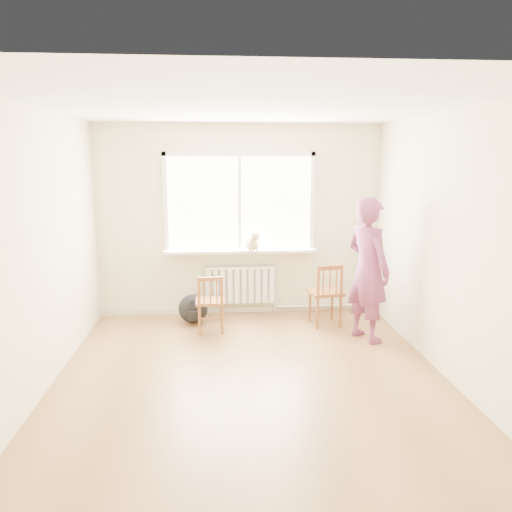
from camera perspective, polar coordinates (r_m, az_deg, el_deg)
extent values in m
plane|color=olive|center=(5.29, -0.57, -13.70)|extent=(4.50, 4.50, 0.00)
plane|color=white|center=(4.82, -0.63, 16.84)|extent=(4.50, 4.50, 0.00)
cube|color=beige|center=(7.10, -1.88, 4.07)|extent=(4.00, 0.01, 2.70)
cube|color=white|center=(7.05, -1.89, 6.06)|extent=(2.00, 0.02, 1.30)
cube|color=white|center=(7.01, -1.91, 11.60)|extent=(2.12, 0.05, 0.06)
cube|color=white|center=(7.06, -10.30, 5.89)|extent=(0.06, 0.05, 1.42)
cube|color=white|center=(7.16, 6.43, 6.07)|extent=(0.06, 0.05, 1.42)
cube|color=white|center=(7.03, -1.88, 6.05)|extent=(0.04, 0.05, 1.30)
cube|color=white|center=(7.05, -1.82, 0.57)|extent=(2.15, 0.22, 0.04)
cube|color=white|center=(7.22, -1.82, -3.29)|extent=(1.00, 0.02, 0.55)
cube|color=white|center=(7.17, -1.80, -3.38)|extent=(1.00, 0.10, 0.51)
cube|color=white|center=(7.11, -1.81, -1.36)|extent=(1.00, 0.12, 0.03)
cylinder|color=silver|center=(7.47, 7.87, -5.65)|extent=(1.40, 0.04, 0.04)
cube|color=beige|center=(7.36, -1.81, -6.12)|extent=(4.00, 0.03, 0.08)
cube|color=brown|center=(6.49, -5.23, -5.18)|extent=(0.38, 0.37, 0.04)
cylinder|color=brown|center=(6.69, -3.97, -6.47)|extent=(0.03, 0.03, 0.40)
cylinder|color=brown|center=(6.69, -6.45, -6.52)|extent=(0.03, 0.03, 0.40)
cylinder|color=brown|center=(6.42, -3.89, -7.24)|extent=(0.03, 0.03, 0.40)
cylinder|color=brown|center=(6.41, -6.48, -7.30)|extent=(0.03, 0.03, 0.40)
cylinder|color=brown|center=(6.36, -3.91, -5.71)|extent=(0.04, 0.04, 0.76)
cylinder|color=brown|center=(6.36, -6.51, -5.76)|extent=(0.04, 0.04, 0.76)
cube|color=brown|center=(6.27, -5.27, -2.63)|extent=(0.31, 0.04, 0.05)
cylinder|color=brown|center=(6.31, -4.51, -4.04)|extent=(0.02, 0.02, 0.31)
cylinder|color=brown|center=(6.31, -5.24, -4.06)|extent=(0.02, 0.02, 0.31)
cylinder|color=brown|center=(6.31, -5.98, -4.07)|extent=(0.02, 0.02, 0.31)
cube|color=brown|center=(6.78, 7.93, -4.12)|extent=(0.47, 0.45, 0.04)
cylinder|color=brown|center=(7.04, 8.69, -5.48)|extent=(0.04, 0.04, 0.45)
cylinder|color=brown|center=(6.94, 6.19, -5.67)|extent=(0.04, 0.04, 0.45)
cylinder|color=brown|center=(6.75, 9.63, -6.23)|extent=(0.04, 0.04, 0.45)
cylinder|color=brown|center=(6.65, 7.03, -6.44)|extent=(0.04, 0.04, 0.45)
cylinder|color=brown|center=(6.69, 9.68, -4.59)|extent=(0.04, 0.04, 0.85)
cylinder|color=brown|center=(6.59, 7.07, -4.78)|extent=(0.04, 0.04, 0.85)
cube|color=brown|center=(6.54, 8.48, -1.35)|extent=(0.35, 0.08, 0.06)
cylinder|color=brown|center=(6.62, 9.18, -2.84)|extent=(0.02, 0.02, 0.34)
cylinder|color=brown|center=(6.58, 8.44, -2.88)|extent=(0.02, 0.02, 0.34)
cylinder|color=brown|center=(6.55, 7.70, -2.92)|extent=(0.02, 0.02, 0.34)
imported|color=#B13B6B|center=(6.23, 12.67, -1.54)|extent=(0.67, 0.77, 1.77)
ellipsoid|color=beige|center=(6.97, -0.49, 1.55)|extent=(0.27, 0.34, 0.22)
sphere|color=beige|center=(6.82, -0.08, 2.28)|extent=(0.12, 0.12, 0.12)
cone|color=beige|center=(6.80, -0.34, 2.78)|extent=(0.04, 0.04, 0.05)
cone|color=beige|center=(6.82, 0.18, 2.80)|extent=(0.04, 0.04, 0.05)
cylinder|color=beige|center=(7.13, -0.92, 1.21)|extent=(0.08, 0.20, 0.03)
cylinder|color=beige|center=(6.87, -0.44, 0.93)|extent=(0.03, 0.03, 0.11)
cylinder|color=beige|center=(6.89, 0.09, 0.96)|extent=(0.03, 0.03, 0.11)
ellipsoid|color=black|center=(6.90, -7.19, -6.00)|extent=(0.44, 0.35, 0.40)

